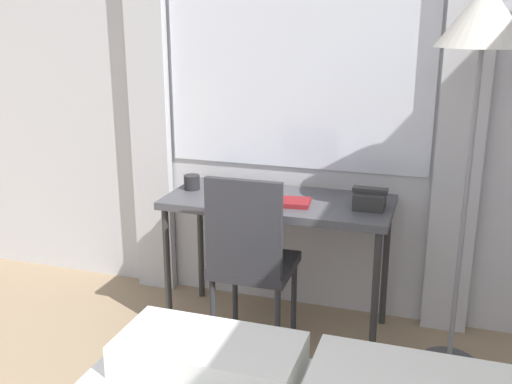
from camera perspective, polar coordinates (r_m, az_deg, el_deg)
name	(u,v)px	position (r m, az deg, el deg)	size (l,w,h in m)	color
wall_back_with_window	(282,77)	(3.39, 2.49, 10.89)	(4.95, 0.13, 2.70)	silver
desk	(278,211)	(3.18, 2.16, -1.80)	(1.19, 0.53, 0.76)	#4C4C51
desk_chair	(250,255)	(3.01, -0.54, -6.02)	(0.40, 0.40, 0.95)	#333338
standing_lamp	(483,38)	(2.79, 20.77, 13.52)	(0.40, 0.40, 1.82)	#4C4C51
telephone	(370,199)	(3.04, 10.78, -0.68)	(0.17, 0.15, 0.10)	#2D2D2D
book	(290,202)	(3.06, 3.25, -0.96)	(0.22, 0.17, 0.02)	maroon
mug	(192,182)	(3.33, -6.13, 0.93)	(0.09, 0.09, 0.08)	#262628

